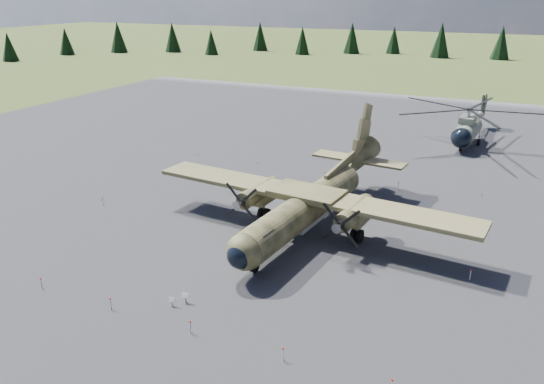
% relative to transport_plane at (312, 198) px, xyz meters
% --- Properties ---
extents(ground, '(500.00, 500.00, 0.00)m').
position_rel_transport_plane_xyz_m(ground, '(-3.16, -3.66, -2.70)').
color(ground, '#4D5A28').
rests_on(ground, ground).
extents(apron, '(120.00, 120.00, 0.04)m').
position_rel_transport_plane_xyz_m(apron, '(-3.16, 6.34, -2.70)').
color(apron, slate).
rests_on(apron, ground).
extents(transport_plane, '(28.58, 25.86, 9.40)m').
position_rel_transport_plane_xyz_m(transport_plane, '(0.00, 0.00, 0.00)').
color(transport_plane, '#3A3B20').
rests_on(transport_plane, ground).
extents(helicopter_near, '(21.42, 24.28, 5.09)m').
position_rel_transport_plane_xyz_m(helicopter_near, '(9.34, 32.67, 0.91)').
color(helicopter_near, gray).
rests_on(helicopter_near, ground).
extents(info_placard_left, '(0.46, 0.22, 0.71)m').
position_rel_transport_plane_xyz_m(info_placard_left, '(-3.27, -14.50, -2.23)').
color(info_placard_left, gray).
rests_on(info_placard_left, ground).
extents(info_placard_right, '(0.41, 0.21, 0.63)m').
position_rel_transport_plane_xyz_m(info_placard_right, '(-3.86, -15.22, -2.28)').
color(info_placard_right, gray).
rests_on(info_placard_right, ground).
extents(barrier_fence, '(33.12, 29.62, 0.85)m').
position_rel_transport_plane_xyz_m(barrier_fence, '(-3.62, -3.74, -2.19)').
color(barrier_fence, white).
rests_on(barrier_fence, ground).
extents(treeline, '(305.98, 294.38, 10.98)m').
position_rel_transport_plane_xyz_m(treeline, '(-2.42, -10.69, 2.12)').
color(treeline, black).
rests_on(treeline, ground).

